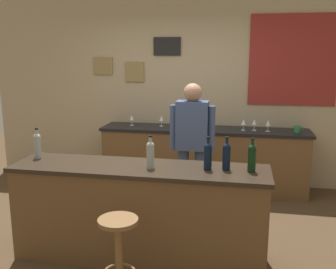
% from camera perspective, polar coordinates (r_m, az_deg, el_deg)
% --- Properties ---
extents(ground_plane, '(10.00, 10.00, 0.00)m').
position_cam_1_polar(ground_plane, '(4.33, -2.66, -14.91)').
color(ground_plane, '#4C3823').
extents(back_wall, '(6.00, 0.09, 2.80)m').
position_cam_1_polar(back_wall, '(5.87, 2.28, 6.66)').
color(back_wall, tan).
rests_on(back_wall, ground_plane).
extents(bar_counter, '(2.40, 0.60, 0.92)m').
position_cam_1_polar(bar_counter, '(3.79, -4.17, -11.34)').
color(bar_counter, brown).
rests_on(bar_counter, ground_plane).
extents(side_counter, '(2.93, 0.56, 0.90)m').
position_cam_1_polar(side_counter, '(5.63, 5.22, -3.60)').
color(side_counter, brown).
rests_on(side_counter, ground_plane).
extents(bartender, '(0.52, 0.21, 1.62)m').
position_cam_1_polar(bartender, '(4.48, 3.54, -1.24)').
color(bartender, '#384766').
rests_on(bartender, ground_plane).
extents(bar_stool, '(0.32, 0.32, 0.68)m').
position_cam_1_polar(bar_stool, '(3.23, -7.23, -15.74)').
color(bar_stool, brown).
rests_on(bar_stool, ground_plane).
extents(wine_bottle_a, '(0.07, 0.07, 0.31)m').
position_cam_1_polar(wine_bottle_a, '(4.08, -18.59, -1.42)').
color(wine_bottle_a, '#999E99').
rests_on(wine_bottle_a, bar_counter).
extents(wine_bottle_b, '(0.07, 0.07, 0.31)m').
position_cam_1_polar(wine_bottle_b, '(3.53, -2.60, -2.83)').
color(wine_bottle_b, '#999E99').
rests_on(wine_bottle_b, bar_counter).
extents(wine_bottle_c, '(0.07, 0.07, 0.31)m').
position_cam_1_polar(wine_bottle_c, '(3.50, 5.86, -3.02)').
color(wine_bottle_c, black).
rests_on(wine_bottle_c, bar_counter).
extents(wine_bottle_d, '(0.07, 0.07, 0.31)m').
position_cam_1_polar(wine_bottle_d, '(3.51, 8.57, -3.02)').
color(wine_bottle_d, black).
rests_on(wine_bottle_d, bar_counter).
extents(wine_bottle_e, '(0.07, 0.07, 0.31)m').
position_cam_1_polar(wine_bottle_e, '(3.50, 12.21, -3.22)').
color(wine_bottle_e, black).
rests_on(wine_bottle_e, bar_counter).
extents(wine_glass_a, '(0.07, 0.07, 0.16)m').
position_cam_1_polar(wine_glass_a, '(5.75, -5.36, 2.42)').
color(wine_glass_a, silver).
rests_on(wine_glass_a, side_counter).
extents(wine_glass_b, '(0.07, 0.07, 0.16)m').
position_cam_1_polar(wine_glass_b, '(5.66, -0.97, 2.32)').
color(wine_glass_b, silver).
rests_on(wine_glass_b, side_counter).
extents(wine_glass_c, '(0.07, 0.07, 0.16)m').
position_cam_1_polar(wine_glass_c, '(5.45, 11.02, 1.73)').
color(wine_glass_c, silver).
rests_on(wine_glass_c, side_counter).
extents(wine_glass_d, '(0.07, 0.07, 0.16)m').
position_cam_1_polar(wine_glass_d, '(5.47, 12.54, 1.71)').
color(wine_glass_d, silver).
rests_on(wine_glass_d, side_counter).
extents(wine_glass_e, '(0.07, 0.07, 0.16)m').
position_cam_1_polar(wine_glass_e, '(5.46, 14.47, 1.59)').
color(wine_glass_e, silver).
rests_on(wine_glass_e, side_counter).
extents(coffee_mug, '(0.12, 0.08, 0.09)m').
position_cam_1_polar(coffee_mug, '(5.52, 18.44, 0.80)').
color(coffee_mug, '#338C4C').
rests_on(coffee_mug, side_counter).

